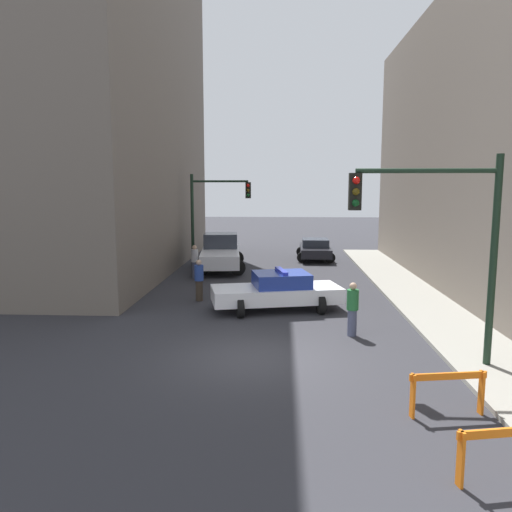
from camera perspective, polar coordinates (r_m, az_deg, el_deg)
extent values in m
plane|color=#2D2D33|center=(13.64, -0.25, -11.50)|extent=(120.00, 120.00, 0.00)
cube|color=gray|center=(14.66, 25.20, -10.65)|extent=(2.40, 44.00, 0.12)
cube|color=#6B6056|center=(30.36, -23.24, 19.43)|extent=(14.00, 20.00, 21.75)
cylinder|color=black|center=(13.50, 25.49, -0.60)|extent=(0.18, 0.18, 5.20)
cylinder|color=black|center=(12.81, 18.96, 9.20)|extent=(3.40, 0.12, 0.12)
cube|color=black|center=(12.46, 11.25, 7.22)|extent=(0.30, 0.22, 0.90)
sphere|color=red|center=(12.31, 11.39, 8.47)|extent=(0.18, 0.18, 0.18)
sphere|color=#4C3D0C|center=(12.31, 11.35, 7.21)|extent=(0.18, 0.18, 0.18)
sphere|color=#0C4219|center=(12.32, 11.32, 5.96)|extent=(0.18, 0.18, 0.18)
cylinder|color=black|center=(28.78, -7.27, 4.08)|extent=(0.18, 0.18, 5.20)
cylinder|color=black|center=(28.47, -4.15, 8.51)|extent=(3.20, 0.12, 0.12)
cube|color=black|center=(28.32, -0.90, 7.53)|extent=(0.30, 0.22, 0.90)
sphere|color=red|center=(28.17, -0.92, 8.07)|extent=(0.18, 0.18, 0.18)
sphere|color=#4C3D0C|center=(28.17, -0.92, 7.52)|extent=(0.18, 0.18, 0.18)
sphere|color=#0C4219|center=(28.18, -0.92, 6.97)|extent=(0.18, 0.18, 0.18)
cube|color=white|center=(18.43, 2.32, -4.36)|extent=(4.99, 2.84, 0.55)
cube|color=navy|center=(18.36, 2.91, -2.70)|extent=(2.28, 2.02, 0.52)
cylinder|color=black|center=(17.43, -1.81, -6.01)|extent=(0.36, 0.69, 0.66)
cylinder|color=black|center=(19.07, -2.51, -4.78)|extent=(0.36, 0.69, 0.66)
cylinder|color=black|center=(18.05, 7.44, -5.58)|extent=(0.36, 0.69, 0.66)
cylinder|color=black|center=(19.64, 5.97, -4.44)|extent=(0.36, 0.69, 0.66)
cube|color=#2633BF|center=(18.31, 2.92, -1.72)|extent=(0.50, 1.39, 0.12)
cube|color=silver|center=(27.15, -4.10, -0.04)|extent=(2.55, 5.58, 0.70)
cube|color=#2D333D|center=(28.13, -4.07, 1.79)|extent=(2.01, 1.91, 0.80)
cylinder|color=black|center=(28.89, -5.85, -0.27)|extent=(0.82, 0.34, 0.80)
cylinder|color=black|center=(28.86, -2.20, -0.24)|extent=(0.82, 0.34, 0.80)
cylinder|color=black|center=(25.59, -6.22, -1.35)|extent=(0.82, 0.34, 0.80)
cylinder|color=black|center=(25.55, -2.10, -1.33)|extent=(0.82, 0.34, 0.80)
cube|color=black|center=(31.16, 6.76, 0.64)|extent=(1.86, 4.32, 0.52)
cube|color=#232833|center=(30.93, 6.79, 1.52)|extent=(1.61, 1.83, 0.48)
cylinder|color=black|center=(32.48, 5.17, 0.50)|extent=(0.62, 0.23, 0.62)
cylinder|color=black|center=(32.56, 8.09, 0.48)|extent=(0.62, 0.23, 0.62)
cylinder|color=black|center=(29.84, 5.29, -0.17)|extent=(0.62, 0.23, 0.62)
cylinder|color=black|center=(29.93, 8.46, -0.20)|extent=(0.62, 0.23, 0.62)
cylinder|color=#382D23|center=(20.05, -6.51, -3.96)|extent=(0.30, 0.30, 0.82)
cylinder|color=navy|center=(19.91, -6.54, -1.93)|extent=(0.38, 0.38, 0.62)
sphere|color=tan|center=(19.84, -6.56, -0.74)|extent=(0.23, 0.23, 0.22)
cylinder|color=#474C66|center=(24.88, -7.00, -1.61)|extent=(0.33, 0.33, 0.82)
cylinder|color=#B2B2B7|center=(24.77, -7.03, 0.03)|extent=(0.42, 0.42, 0.62)
sphere|color=tan|center=(24.72, -7.04, 0.99)|extent=(0.26, 0.26, 0.22)
cylinder|color=#474C66|center=(15.65, 10.93, -7.50)|extent=(0.39, 0.39, 0.82)
cylinder|color=#236633|center=(15.47, 11.00, -4.93)|extent=(0.50, 0.50, 0.62)
sphere|color=tan|center=(15.38, 11.04, -3.40)|extent=(0.31, 0.31, 0.22)
cube|color=orange|center=(8.94, 26.66, -17.57)|extent=(1.58, 0.36, 0.14)
cube|color=orange|center=(8.75, 22.35, -20.68)|extent=(0.08, 0.17, 0.90)
cube|color=orange|center=(10.84, 21.13, -12.68)|extent=(1.59, 0.31, 0.14)
cube|color=orange|center=(10.68, 17.47, -15.02)|extent=(0.08, 0.17, 0.90)
cube|color=orange|center=(11.31, 24.36, -14.04)|extent=(0.08, 0.17, 0.90)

